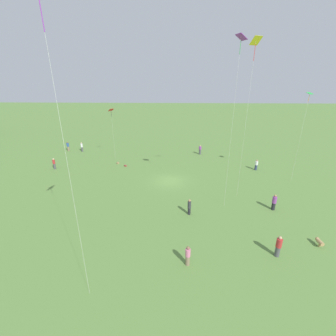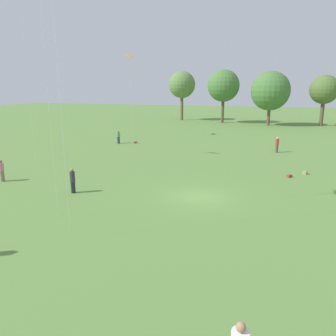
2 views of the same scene
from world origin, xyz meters
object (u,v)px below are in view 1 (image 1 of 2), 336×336
(kite_4, at_px, (111,112))
(dog_0, at_px, (319,242))
(person_7, at_px, (188,256))
(person_8, at_px, (82,147))
(person_1, at_px, (54,164))
(person_6, at_px, (274,202))
(kite_5, at_px, (40,5))
(person_3, at_px, (256,165))
(kite_1, at_px, (308,100))
(picnic_bag_0, at_px, (118,163))
(kite_0, at_px, (255,50))
(person_2, at_px, (200,150))
(person_0, at_px, (68,146))
(kite_3, at_px, (240,49))
(person_9, at_px, (189,207))
(picnic_bag_1, at_px, (125,166))
(person_4, at_px, (278,246))

(kite_4, bearing_deg, dog_0, 132.53)
(person_7, xyz_separation_m, person_8, (28.23, 19.26, 0.09))
(person_1, relative_size, dog_0, 2.06)
(person_6, height_order, kite_5, kite_5)
(person_3, xyz_separation_m, kite_1, (-4.11, -3.45, 9.82))
(picnic_bag_0, bearing_deg, kite_0, -121.86)
(dog_0, bearing_deg, person_7, -172.17)
(person_2, bearing_deg, kite_0, 19.26)
(person_0, bearing_deg, person_7, 29.55)
(person_2, relative_size, picnic_bag_0, 4.05)
(person_0, distance_m, kite_5, 37.95)
(kite_4, bearing_deg, picnic_bag_0, 109.29)
(person_8, height_order, kite_3, kite_3)
(person_8, relative_size, dog_0, 2.19)
(person_8, bearing_deg, person_1, 69.36)
(kite_3, distance_m, dog_0, 17.46)
(person_3, distance_m, kite_4, 24.59)
(person_1, relative_size, kite_5, 0.10)
(dog_0, bearing_deg, kite_4, 131.23)
(person_3, xyz_separation_m, person_9, (-12.85, 10.88, 0.06))
(person_2, xyz_separation_m, person_6, (-19.23, -5.95, 0.01))
(person_6, xyz_separation_m, picnic_bag_0, (13.51, 20.02, -0.74))
(person_0, distance_m, kite_4, 13.39)
(kite_3, distance_m, picnic_bag_1, 23.45)
(dog_0, distance_m, picnic_bag_0, 28.81)
(person_8, relative_size, picnic_bag_1, 3.79)
(person_0, bearing_deg, kite_4, 59.03)
(person_6, height_order, kite_4, kite_4)
(person_9, relative_size, kite_5, 0.10)
(kite_5, bearing_deg, kite_4, -130.90)
(kite_1, relative_size, kite_4, 1.34)
(person_7, bearing_deg, kite_1, 62.46)
(person_0, relative_size, picnic_bag_0, 4.17)
(person_7, height_order, person_9, person_9)
(person_2, xyz_separation_m, kite_1, (-11.75, -11.32, 9.77))
(person_4, xyz_separation_m, person_9, (5.64, 6.55, -0.05))
(person_2, xyz_separation_m, kite_0, (-16.25, -2.88, 14.66))
(person_9, height_order, kite_5, kite_5)
(person_3, bearing_deg, person_2, 12.53)
(person_1, xyz_separation_m, kite_1, (-3.30, -34.62, 9.76))
(person_7, distance_m, picnic_bag_1, 22.36)
(person_4, relative_size, picnic_bag_0, 4.23)
(dog_0, bearing_deg, picnic_bag_0, 133.46)
(dog_0, relative_size, picnic_bag_1, 1.73)
(person_6, xyz_separation_m, dog_0, (-5.57, -1.55, -0.47))
(person_4, height_order, kite_5, kite_5)
(person_0, relative_size, person_6, 1.02)
(person_7, distance_m, person_8, 34.18)
(dog_0, bearing_deg, person_8, 134.54)
(person_6, bearing_deg, person_2, -163.51)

